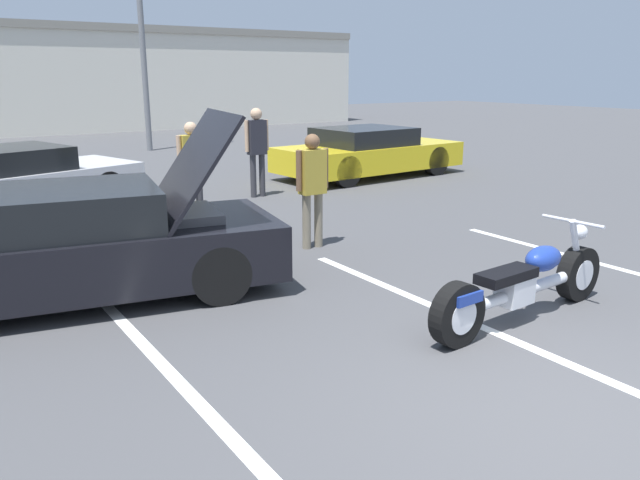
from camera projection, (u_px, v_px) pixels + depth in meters
name	position (u px, v px, depth m)	size (l,w,h in m)	color
ground_plane	(589.00, 426.00, 4.39)	(80.00, 80.00, 0.00)	#474749
parking_stripe_foreground	(189.00, 393.00, 4.85)	(0.12, 4.93, 0.01)	white
parking_stripe_middle	(455.00, 315.00, 6.40)	(0.12, 4.93, 0.01)	white
parking_stripe_back	(616.00, 268.00, 7.96)	(0.12, 4.93, 0.01)	white
far_building	(1.00, 76.00, 25.20)	(32.00, 4.20, 4.40)	beige
light_pole	(143.00, 18.00, 19.23)	(1.21, 0.28, 7.40)	slate
motorcycle	(523.00, 285.00, 6.18)	(2.58, 0.70, 0.93)	black
show_car_hood_open	(88.00, 244.00, 6.79)	(4.39, 2.49, 1.99)	black
parked_car_right_row	(368.00, 153.00, 14.98)	(4.69, 2.20, 1.17)	yellow
parked_car_left_row	(16.00, 181.00, 11.09)	(4.45, 2.87, 1.16)	silver
spectator_near_motorcycle	(192.00, 162.00, 10.44)	(0.52, 0.22, 1.64)	#333338
spectator_by_show_car	(312.00, 182.00, 8.68)	(0.52, 0.21, 1.61)	gray
spectator_midground	(257.00, 144.00, 12.34)	(0.52, 0.23, 1.76)	#333338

